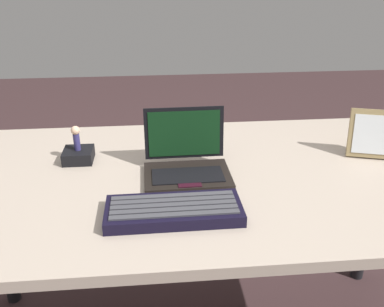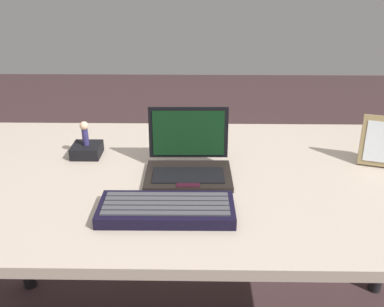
{
  "view_description": "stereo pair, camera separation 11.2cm",
  "coord_description": "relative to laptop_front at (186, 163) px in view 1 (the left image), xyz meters",
  "views": [
    {
      "loc": [
        -0.13,
        -1.06,
        1.3
      ],
      "look_at": [
        -0.03,
        -0.05,
        0.82
      ],
      "focal_mm": 39.4,
      "sensor_mm": 36.0,
      "label": 1
    },
    {
      "loc": [
        -0.02,
        -1.06,
        1.3
      ],
      "look_at": [
        -0.03,
        -0.05,
        0.82
      ],
      "focal_mm": 39.4,
      "sensor_mm": 36.0,
      "label": 2
    }
  ],
  "objects": [
    {
      "name": "photo_frame",
      "position": [
        0.57,
        0.07,
        0.04
      ],
      "size": [
        0.14,
        0.08,
        0.15
      ],
      "color": "olive",
      "rests_on": "desk"
    },
    {
      "name": "laptop_front",
      "position": [
        0.0,
        0.0,
        0.0
      ],
      "size": [
        0.24,
        0.19,
        0.18
      ],
      "color": "black",
      "rests_on": "desk"
    },
    {
      "name": "figurine_stand",
      "position": [
        -0.32,
        0.12,
        -0.02
      ],
      "size": [
        0.09,
        0.09,
        0.04
      ],
      "primitive_type": "cube",
      "color": "black",
      "rests_on": "desk"
    },
    {
      "name": "desk",
      "position": [
        0.05,
        -0.0,
        -0.12
      ],
      "size": [
        1.6,
        0.81,
        0.74
      ],
      "color": "gray",
      "rests_on": "ground"
    },
    {
      "name": "external_keyboard",
      "position": [
        -0.05,
        -0.21,
        -0.02
      ],
      "size": [
        0.33,
        0.14,
        0.03
      ],
      "color": "black",
      "rests_on": "desk"
    },
    {
      "name": "figurine",
      "position": [
        -0.32,
        0.12,
        0.05
      ],
      "size": [
        0.03,
        0.03,
        0.08
      ],
      "color": "navy",
      "rests_on": "figurine_stand"
    }
  ]
}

